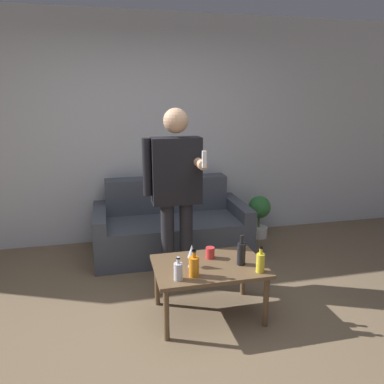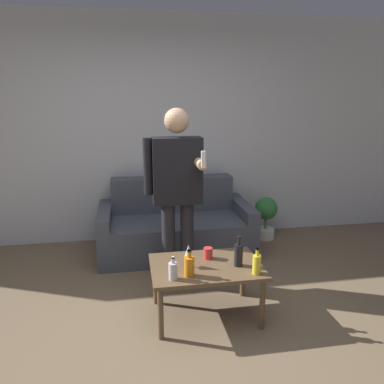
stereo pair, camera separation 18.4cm
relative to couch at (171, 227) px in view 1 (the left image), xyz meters
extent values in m
plane|color=#756047|center=(-0.27, -1.80, -0.29)|extent=(16.00, 16.00, 0.00)
cube|color=silver|center=(-0.27, 0.50, 1.06)|extent=(8.00, 0.06, 2.70)
cube|color=#474C56|center=(0.00, -0.18, -0.09)|extent=(1.45, 0.63, 0.42)
cube|color=#474C56|center=(0.00, 0.26, 0.12)|extent=(1.45, 0.24, 0.82)
cube|color=#474C56|center=(-0.79, -0.06, -0.01)|extent=(0.14, 0.87, 0.56)
cube|color=#474C56|center=(0.79, -0.06, -0.01)|extent=(0.14, 0.87, 0.56)
cube|color=brown|center=(0.08, -1.39, 0.15)|extent=(0.89, 0.60, 0.03)
cylinder|color=brown|center=(-0.32, -1.64, -0.08)|extent=(0.04, 0.04, 0.42)
cylinder|color=brown|center=(0.47, -1.64, -0.08)|extent=(0.04, 0.04, 0.42)
cylinder|color=brown|center=(-0.32, -1.13, -0.08)|extent=(0.04, 0.04, 0.42)
cylinder|color=brown|center=(0.47, -1.13, -0.08)|extent=(0.04, 0.04, 0.42)
cylinder|color=black|center=(0.33, -1.44, 0.25)|extent=(0.07, 0.07, 0.18)
cylinder|color=black|center=(0.33, -1.44, 0.38)|extent=(0.03, 0.03, 0.07)
cylinder|color=black|center=(0.33, -1.44, 0.41)|extent=(0.03, 0.03, 0.01)
cylinder|color=yellow|center=(0.43, -1.59, 0.23)|extent=(0.07, 0.07, 0.15)
cylinder|color=yellow|center=(0.43, -1.59, 0.34)|extent=(0.03, 0.03, 0.06)
cylinder|color=black|center=(0.43, -1.59, 0.36)|extent=(0.03, 0.03, 0.01)
cylinder|color=orange|center=(-0.09, -1.55, 0.24)|extent=(0.08, 0.08, 0.15)
cylinder|color=orange|center=(-0.09, -1.55, 0.34)|extent=(0.03, 0.03, 0.06)
cylinder|color=black|center=(-0.09, -1.55, 0.37)|extent=(0.03, 0.03, 0.01)
cylinder|color=silver|center=(-0.21, -1.58, 0.23)|extent=(0.07, 0.07, 0.13)
cylinder|color=silver|center=(-0.21, -1.58, 0.32)|extent=(0.03, 0.03, 0.05)
cylinder|color=black|center=(-0.21, -1.58, 0.34)|extent=(0.03, 0.03, 0.01)
cylinder|color=silver|center=(-0.07, -1.39, 0.16)|extent=(0.07, 0.07, 0.01)
cylinder|color=silver|center=(-0.07, -1.39, 0.20)|extent=(0.01, 0.01, 0.08)
cone|color=silver|center=(-0.07, -1.39, 0.29)|extent=(0.07, 0.07, 0.11)
cylinder|color=red|center=(0.12, -1.27, 0.21)|extent=(0.07, 0.07, 0.09)
cylinder|color=#232328|center=(-0.16, -0.78, 0.11)|extent=(0.13, 0.13, 0.81)
cylinder|color=#232328|center=(0.02, -0.78, 0.11)|extent=(0.13, 0.13, 0.81)
cube|color=black|center=(-0.07, -0.78, 0.82)|extent=(0.45, 0.20, 0.61)
sphere|color=tan|center=(-0.07, -0.78, 1.27)|extent=(0.22, 0.22, 0.22)
cylinder|color=black|center=(-0.34, -0.78, 0.87)|extent=(0.08, 0.08, 0.52)
cylinder|color=tan|center=(0.11, -0.92, 0.91)|extent=(0.08, 0.28, 0.08)
cube|color=white|center=(0.11, -1.09, 0.97)|extent=(0.03, 0.03, 0.14)
cylinder|color=silver|center=(1.18, 0.17, -0.23)|extent=(0.23, 0.23, 0.13)
cylinder|color=#476B38|center=(1.18, 0.17, -0.08)|extent=(0.03, 0.03, 0.17)
sphere|color=#337A38|center=(1.18, 0.17, 0.11)|extent=(0.28, 0.28, 0.28)
camera|label=1|loc=(-0.68, -4.06, 1.50)|focal=35.00mm
camera|label=2|loc=(-0.50, -4.09, 1.50)|focal=35.00mm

